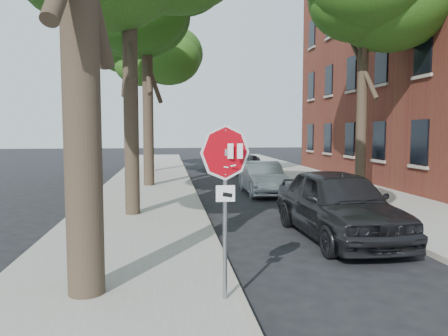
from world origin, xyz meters
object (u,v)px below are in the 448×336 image
object	(u,v)px
car_a	(338,204)
stop_sign	(225,178)
tree_mid_b	(146,11)
tree_far	(147,55)
car_d	(231,159)
tree_right	(363,11)
car_b	(262,178)

from	to	relation	value
car_a	stop_sign	bearing A→B (deg)	-132.09
tree_mid_b	tree_far	bearing A→B (deg)	92.44
car_a	tree_mid_b	bearing A→B (deg)	114.45
car_d	tree_far	bearing A→B (deg)	179.81
tree_mid_b	tree_right	bearing A→B (deg)	-25.52
tree_far	car_d	world-z (taller)	tree_far
stop_sign	tree_far	xyz separation A→B (m)	(-2.02, 21.14, 5.26)
tree_far	tree_right	distance (m)	14.02
car_b	car_d	xyz separation A→B (m)	(0.20, 10.27, 0.14)
tree_right	stop_sign	bearing A→B (deg)	-123.38
stop_sign	car_b	xyz separation A→B (m)	(3.04, 11.31, -1.28)
stop_sign	tree_mid_b	world-z (taller)	tree_mid_b
stop_sign	tree_right	distance (m)	13.23
tree_far	car_a	world-z (taller)	tree_far
car_b	tree_far	bearing A→B (deg)	118.20
tree_mid_b	car_b	bearing A→B (deg)	-30.79
car_b	car_d	world-z (taller)	car_d
stop_sign	tree_mid_b	size ratio (longest dim) A/B	0.25
car_b	tree_right	bearing A→B (deg)	-16.93
tree_far	tree_mid_b	bearing A→B (deg)	-87.56
tree_mid_b	car_a	xyz separation A→B (m)	(5.02, -10.30, -7.15)
stop_sign	tree_far	distance (m)	21.88
tree_right	car_d	world-z (taller)	tree_right
tree_far	car_d	xyz separation A→B (m)	(5.27, 0.44, -6.40)
tree_far	car_a	bearing A→B (deg)	-72.90
tree_right	car_a	size ratio (longest dim) A/B	1.87
stop_sign	tree_right	world-z (taller)	tree_right
tree_mid_b	tree_far	size ratio (longest dim) A/B	1.11
stop_sign	tree_far	size ratio (longest dim) A/B	0.28
tree_mid_b	tree_right	world-z (taller)	tree_mid_b
tree_mid_b	car_b	size ratio (longest dim) A/B	2.54
tree_mid_b	car_d	size ratio (longest dim) A/B	1.78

